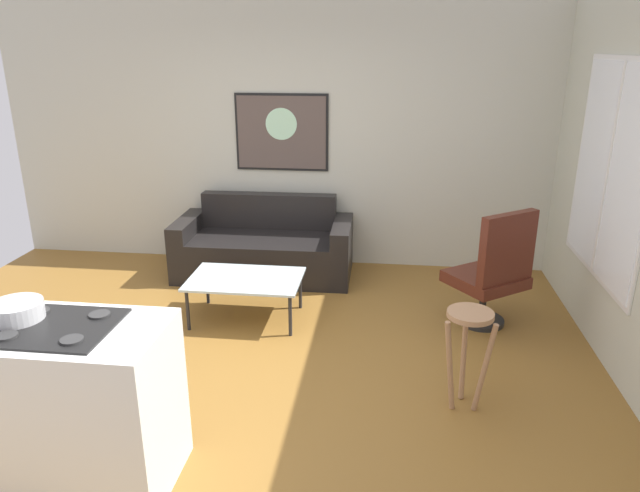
% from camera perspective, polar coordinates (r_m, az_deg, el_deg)
% --- Properties ---
extents(ground, '(6.40, 6.40, 0.04)m').
position_cam_1_polar(ground, '(4.41, -6.66, -12.52)').
color(ground, brown).
extents(back_wall, '(6.40, 0.05, 2.80)m').
position_cam_1_polar(back_wall, '(6.21, -1.94, 10.89)').
color(back_wall, beige).
rests_on(back_wall, ground).
extents(couch, '(1.80, 0.84, 0.79)m').
position_cam_1_polar(couch, '(6.08, -5.42, -0.28)').
color(couch, black).
rests_on(couch, ground).
extents(coffee_table, '(0.97, 0.65, 0.38)m').
position_cam_1_polar(coffee_table, '(5.07, -7.31, -3.42)').
color(coffee_table, silver).
rests_on(coffee_table, ground).
extents(armchair, '(0.76, 0.75, 1.04)m').
position_cam_1_polar(armchair, '(5.04, 16.63, -2.41)').
color(armchair, black).
rests_on(armchair, ground).
extents(bar_stool, '(0.34, 0.34, 0.69)m').
position_cam_1_polar(bar_stool, '(3.89, 14.32, -8.56)').
color(bar_stool, '#A47753').
rests_on(bar_stool, ground).
extents(kitchen_counter, '(1.73, 0.62, 0.95)m').
position_cam_1_polar(kitchen_counter, '(3.65, -27.78, -13.29)').
color(kitchen_counter, white).
rests_on(kitchen_counter, ground).
extents(mixing_bowl, '(0.27, 0.27, 0.11)m').
position_cam_1_polar(mixing_bowl, '(3.42, -27.54, -5.77)').
color(mixing_bowl, silver).
rests_on(mixing_bowl, kitchen_counter).
extents(wall_painting, '(0.98, 0.03, 0.80)m').
position_cam_1_polar(wall_painting, '(6.19, -3.77, 11.04)').
color(wall_painting, black).
extents(window, '(0.03, 1.51, 1.66)m').
position_cam_1_polar(window, '(4.91, 26.48, 6.54)').
color(window, silver).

